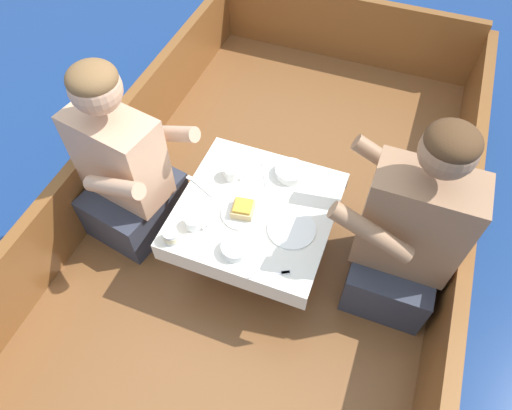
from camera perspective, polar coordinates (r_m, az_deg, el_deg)
ground_plane at (r=2.55m, az=0.19°, el=-8.26°), size 60.00×60.00×0.00m
boat_deck at (r=2.44m, az=0.20°, el=-6.85°), size 1.84×3.50×0.25m
gunwale_port at (r=2.50m, az=-19.30°, el=3.57°), size 0.06×3.50×0.39m
gunwale_starboard at (r=2.18m, az=23.08°, el=-9.30°), size 0.06×3.50×0.39m
bow_coaming at (r=3.39m, az=11.29°, el=20.84°), size 1.72×0.06×0.45m
cockpit_table at (r=2.05m, az=0.00°, el=-1.00°), size 0.68×0.68×0.37m
person_port at (r=2.21m, az=-16.09°, el=4.17°), size 0.57×0.52×0.97m
person_starboard at (r=1.99m, az=18.22°, el=-3.70°), size 0.52×0.44×1.01m
plate_sandwich at (r=1.99m, az=-1.61°, el=-0.91°), size 0.19×0.19×0.01m
plate_bread at (r=1.95m, az=4.47°, el=-3.00°), size 0.21×0.21×0.01m
sandwich at (r=1.97m, az=-1.63°, el=-0.44°), size 0.11×0.11×0.05m
bowl_port_near at (r=1.87m, az=-2.60°, el=-5.39°), size 0.12×0.12×0.04m
bowl_starboard_near at (r=2.12m, az=4.31°, el=4.23°), size 0.14×0.14×0.04m
coffee_cup_port at (r=2.11m, az=-3.01°, el=4.13°), size 0.11×0.08×0.06m
coffee_cup_starboard at (r=1.95m, az=-7.76°, el=-2.11°), size 0.10×0.07×0.05m
tin_can at (r=1.93m, az=-10.57°, el=-3.87°), size 0.07×0.07×0.05m
utensil_knife_starboard at (r=2.12m, az=1.13°, el=3.54°), size 0.09×0.16×0.00m
utensil_spoon_port at (r=2.12m, az=-7.60°, el=2.76°), size 0.16×0.08×0.01m
utensil_spoon_starboard at (r=1.95m, az=0.57°, el=-2.78°), size 0.06×0.17×0.01m
utensil_fork_starboard at (r=1.84m, az=2.16°, el=-8.62°), size 0.16×0.10×0.00m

